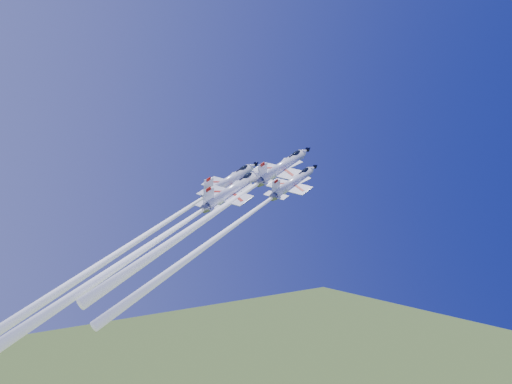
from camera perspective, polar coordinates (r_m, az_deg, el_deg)
jet_lead at (r=103.86m, az=-3.48°, el=-1.63°), size 43.16×15.14×37.86m
jet_left at (r=103.94m, az=-12.03°, el=-4.93°), size 51.76×17.65×50.50m
jet_right at (r=96.95m, az=-2.56°, el=-3.59°), size 39.28×13.60×36.24m
jet_slot at (r=98.73m, az=-9.76°, el=-4.71°), size 44.07×15.40×39.16m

